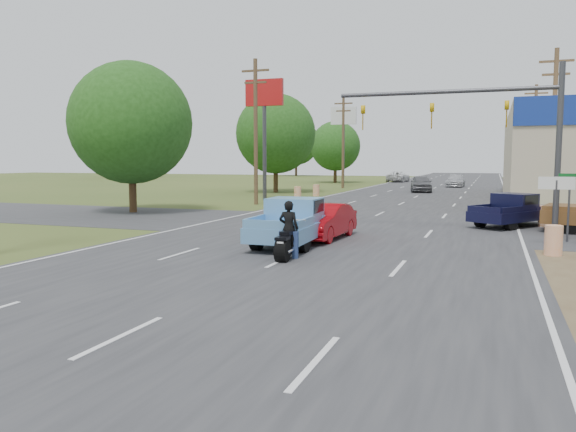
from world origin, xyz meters
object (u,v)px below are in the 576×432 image
at_px(red_convertible, 324,222).
at_px(navy_pickup, 515,210).
at_px(rider, 289,231).
at_px(distant_car_white, 398,177).
at_px(motorcycle, 288,243).
at_px(blue_pickup, 295,221).
at_px(distant_car_silver, 456,181).
at_px(distant_car_grey, 421,184).

relative_size(red_convertible, navy_pickup, 0.85).
relative_size(rider, navy_pickup, 0.36).
bearing_deg(distant_car_white, motorcycle, 100.57).
bearing_deg(rider, red_convertible, -91.28).
distance_m(motorcycle, blue_pickup, 3.09).
relative_size(motorcycle, distant_car_white, 0.45).
height_order(rider, navy_pickup, rider).
xyz_separation_m(motorcycle, distant_car_silver, (1.92, 50.79, 0.18)).
distance_m(motorcycle, distant_car_white, 63.18).
distance_m(rider, distant_car_silver, 50.76).
bearing_deg(rider, blue_pickup, -78.15).
xyz_separation_m(navy_pickup, distant_car_silver, (-5.08, 39.04, -0.09)).
xyz_separation_m(red_convertible, distant_car_white, (-6.36, 58.17, 0.04)).
bearing_deg(blue_pickup, motorcycle, -76.21).
bearing_deg(rider, motorcycle, 90.00).
height_order(navy_pickup, distant_car_grey, distant_car_grey).
distance_m(red_convertible, rider, 4.61).
bearing_deg(distant_car_grey, distant_car_white, 95.17).
height_order(motorcycle, rider, rider).
bearing_deg(navy_pickup, distant_car_silver, 130.67).
bearing_deg(rider, distant_car_grey, -93.02).
xyz_separation_m(red_convertible, navy_pickup, (7.20, 7.08, 0.10)).
bearing_deg(distant_car_silver, blue_pickup, -92.18).
height_order(rider, distant_car_white, rider).
distance_m(distant_car_grey, distant_car_silver, 12.09).
bearing_deg(distant_car_white, red_convertible, 100.84).
bearing_deg(navy_pickup, motorcycle, -87.51).
xyz_separation_m(motorcycle, distant_car_grey, (-0.57, 38.96, 0.30)).
xyz_separation_m(rider, blue_pickup, (-0.81, 2.89, -0.00)).
relative_size(navy_pickup, distant_car_silver, 1.02).
height_order(motorcycle, distant_car_silver, distant_car_silver).
height_order(blue_pickup, distant_car_silver, blue_pickup).
bearing_deg(motorcycle, blue_pickup, 101.60).
xyz_separation_m(red_convertible, distant_car_grey, (-0.36, 34.29, 0.13)).
xyz_separation_m(distant_car_silver, distant_car_white, (-8.48, 12.04, 0.02)).
distance_m(motorcycle, distant_car_grey, 38.96).
relative_size(red_convertible, motorcycle, 1.80).
bearing_deg(distant_car_silver, red_convertible, -91.55).
bearing_deg(red_convertible, distant_car_silver, 91.00).
bearing_deg(distant_car_white, distant_car_grey, 108.71).
relative_size(rider, blue_pickup, 0.33).
bearing_deg(motorcycle, red_convertible, 88.74).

